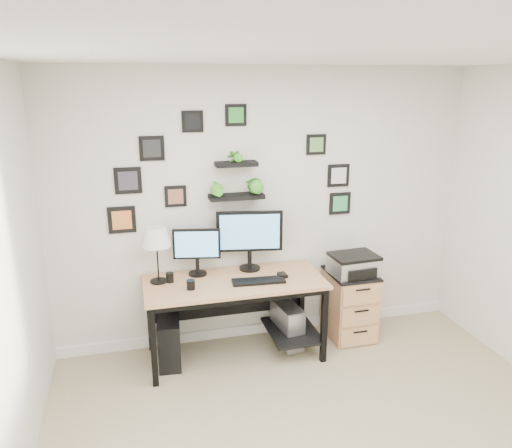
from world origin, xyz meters
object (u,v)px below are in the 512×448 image
object	(u,v)px
monitor_right	(250,235)
table_lamp	(156,238)
pc_tower_black	(169,340)
printer	(354,264)
mug	(191,285)
monitor_left	(197,248)
file_cabinet	(349,304)
pc_tower_grey	(287,325)
desk	(238,291)

from	to	relation	value
monitor_right	table_lamp	world-z (taller)	monitor_right
pc_tower_black	printer	xyz separation A→B (m)	(1.78, 0.02, 0.55)
mug	pc_tower_black	xyz separation A→B (m)	(-0.20, 0.13, -0.57)
monitor_left	mug	size ratio (longest dim) A/B	5.32
mug	pc_tower_black	bearing A→B (deg)	146.42
file_cabinet	monitor_right	bearing A→B (deg)	172.44
pc_tower_black	file_cabinet	xyz separation A→B (m)	(1.78, 0.06, 0.12)
monitor_left	file_cabinet	bearing A→B (deg)	-4.74
monitor_left	pc_tower_black	size ratio (longest dim) A/B	1.01
monitor_left	table_lamp	size ratio (longest dim) A/B	0.87
table_lamp	file_cabinet	bearing A→B (deg)	-1.36
pc_tower_grey	printer	world-z (taller)	printer
mug	pc_tower_grey	size ratio (longest dim) A/B	0.19
pc_tower_black	monitor_left	bearing A→B (deg)	35.77
pc_tower_grey	pc_tower_black	bearing A→B (deg)	-178.37
desk	monitor_right	size ratio (longest dim) A/B	2.63
desk	table_lamp	size ratio (longest dim) A/B	3.16
table_lamp	pc_tower_black	world-z (taller)	table_lamp
monitor_right	pc_tower_grey	xyz separation A→B (m)	(0.33, -0.16, -0.88)
desk	monitor_right	world-z (taller)	monitor_right
desk	monitor_left	size ratio (longest dim) A/B	3.64
monitor_left	pc_tower_grey	bearing A→B (deg)	-10.19
file_cabinet	monitor_left	bearing A→B (deg)	175.26
pc_tower_grey	printer	xyz separation A→B (m)	(0.66, -0.02, 0.56)
pc_tower_black	printer	bearing A→B (deg)	5.35
desk	mug	bearing A→B (deg)	-163.30
mug	pc_tower_grey	xyz separation A→B (m)	(0.93, 0.16, -0.59)
mug	pc_tower_black	distance (m)	0.62
desk	printer	xyz separation A→B (m)	(1.15, 0.02, 0.14)
monitor_right	printer	world-z (taller)	monitor_right
monitor_left	mug	xyz separation A→B (m)	(-0.10, -0.31, -0.22)
monitor_left	printer	world-z (taller)	monitor_left
desk	printer	bearing A→B (deg)	0.86
mug	pc_tower_grey	bearing A→B (deg)	10.00
pc_tower_grey	file_cabinet	world-z (taller)	file_cabinet
table_lamp	printer	world-z (taller)	table_lamp
monitor_left	file_cabinet	world-z (taller)	monitor_left
table_lamp	pc_tower_grey	size ratio (longest dim) A/B	1.16
monitor_left	pc_tower_black	bearing A→B (deg)	-149.04
file_cabinet	desk	bearing A→B (deg)	-177.09
monitor_right	mug	world-z (taller)	monitor_right
monitor_left	table_lamp	world-z (taller)	table_lamp
mug	pc_tower_black	world-z (taller)	mug
monitor_right	table_lamp	bearing A→B (deg)	-174.15
desk	pc_tower_black	world-z (taller)	desk
pc_tower_black	file_cabinet	distance (m)	1.78
monitor_left	monitor_right	xyz separation A→B (m)	(0.49, 0.01, 0.08)
monitor_right	pc_tower_black	size ratio (longest dim) A/B	1.39
mug	printer	bearing A→B (deg)	5.35
printer	monitor_left	bearing A→B (deg)	173.69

